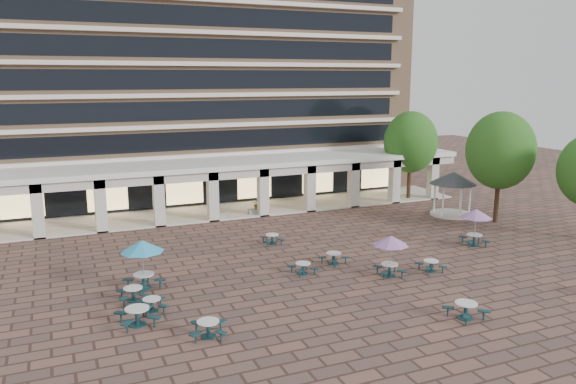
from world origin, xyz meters
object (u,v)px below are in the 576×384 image
at_px(planter_left, 217,213).
at_px(planter_right, 257,208).
at_px(picnic_table_2, 466,309).
at_px(picnic_table_1, 208,327).
at_px(picnic_table_0, 152,304).
at_px(gazebo, 453,183).

distance_m(planter_left, planter_right, 3.43).
bearing_deg(picnic_table_2, picnic_table_1, 159.35).
bearing_deg(picnic_table_0, gazebo, 22.39).
distance_m(picnic_table_0, planter_left, 18.31).
relative_size(picnic_table_0, planter_left, 1.00).
height_order(picnic_table_0, picnic_table_2, picnic_table_2).
relative_size(picnic_table_1, picnic_table_2, 1.02).
distance_m(picnic_table_1, picnic_table_2, 12.04).
height_order(picnic_table_0, planter_left, planter_left).
distance_m(picnic_table_0, planter_right, 20.04).
xyz_separation_m(picnic_table_0, picnic_table_1, (1.81, -3.75, 0.05)).
xyz_separation_m(picnic_table_1, picnic_table_2, (11.69, -2.85, 0.03)).
bearing_deg(planter_right, planter_left, 180.00).
bearing_deg(picnic_table_2, picnic_table_0, 147.02).
xyz_separation_m(picnic_table_0, planter_right, (11.37, 16.49, 0.15)).
xyz_separation_m(planter_left, planter_right, (3.43, -0.00, 0.08)).
height_order(planter_left, planter_right, planter_right).
relative_size(picnic_table_1, gazebo, 0.50).
relative_size(gazebo, planter_right, 2.57).
xyz_separation_m(picnic_table_0, gazebo, (26.13, 10.13, 2.30)).
height_order(gazebo, planter_right, gazebo).
relative_size(picnic_table_2, planter_right, 1.27).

